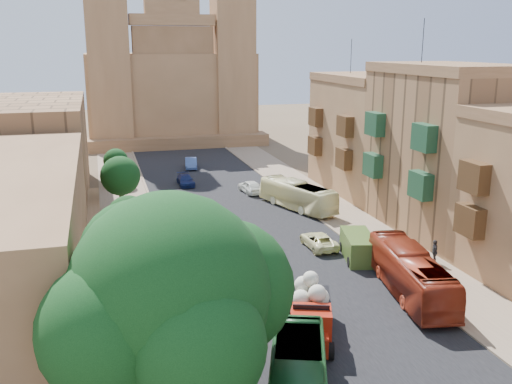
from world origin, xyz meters
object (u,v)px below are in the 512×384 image
car_blue_a (239,312)px  car_white_a (185,206)px  street_tree_b (129,218)px  car_dkblue (186,180)px  bus_red_east (410,273)px  car_cream (319,241)px  pedestrian_c (434,252)px  car_white_b (250,187)px  street_tree_d (116,161)px  olive_pickup (358,247)px  ficus_tree (172,299)px  street_tree_a (143,290)px  street_tree_c (120,176)px  church (169,82)px  red_truck (310,311)px  car_blue_b (191,163)px  bus_cream_east (297,195)px

car_blue_a → car_white_a: (0.44, 23.06, -0.15)m
street_tree_b → car_dkblue: size_ratio=1.21×
bus_red_east → car_blue_a: size_ratio=2.45×
car_cream → car_dkblue: size_ratio=1.04×
car_white_a → pedestrian_c: (15.24, -17.87, 0.32)m
car_white_b → street_tree_d: bearing=-35.0°
car_dkblue → car_white_b: 8.09m
olive_pickup → street_tree_b: bearing=166.0°
ficus_tree → street_tree_a: 8.58m
ficus_tree → street_tree_c: 32.08m
car_white_a → car_dkblue: car_dkblue is taller
church → car_white_a: (-4.30, -43.06, -8.95)m
ficus_tree → bus_red_east: ficus_tree is taller
street_tree_d → red_truck: street_tree_d is taller
pedestrian_c → car_blue_a: bearing=-52.4°
red_truck → car_dkblue: 36.03m
car_white_b → car_blue_b: car_white_b is taller
church → street_tree_d: size_ratio=8.67×
street_tree_b → car_white_a: size_ratio=1.43×
red_truck → car_blue_b: red_truck is taller
church → car_cream: church is taller
street_tree_b → car_blue_a: (5.27, -11.51, -2.56)m
church → red_truck: 69.01m
ficus_tree → street_tree_b: 20.18m
street_tree_c → car_white_b: 14.65m
car_white_b → pedestrian_c: (7.43, -23.10, 0.20)m
bus_cream_east → olive_pickup: bearing=69.9°
street_tree_d → car_cream: 28.85m
car_blue_a → car_cream: 13.76m
car_white_b → car_blue_b: (-4.04, 14.17, -0.02)m
church → car_blue_b: church is taller
bus_cream_east → car_white_a: size_ratio=2.76×
olive_pickup → bus_red_east: bus_red_east is taller
church → street_tree_d: bearing=-108.1°
ficus_tree → car_blue_a: size_ratio=2.39×
church → car_white_b: bearing=-84.7°
bus_cream_east → bus_red_east: bearing=71.3°
street_tree_b → street_tree_c: bearing=90.0°
bus_cream_east → car_cream: 11.00m
street_tree_b → car_cream: 14.48m
street_tree_d → olive_pickup: street_tree_d is taller
street_tree_a → car_blue_b: bearing=77.6°
car_white_a → car_white_b: size_ratio=0.84×
street_tree_a → car_dkblue: (7.40, 34.08, -2.31)m
street_tree_d → street_tree_c: bearing=-90.0°
street_tree_d → pedestrian_c: (20.94, -30.32, -1.90)m
street_tree_a → red_truck: street_tree_a is taller
ficus_tree → car_white_b: bearing=70.6°
street_tree_a → street_tree_c: 24.01m
car_white_a → car_blue_b: size_ratio=0.84×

